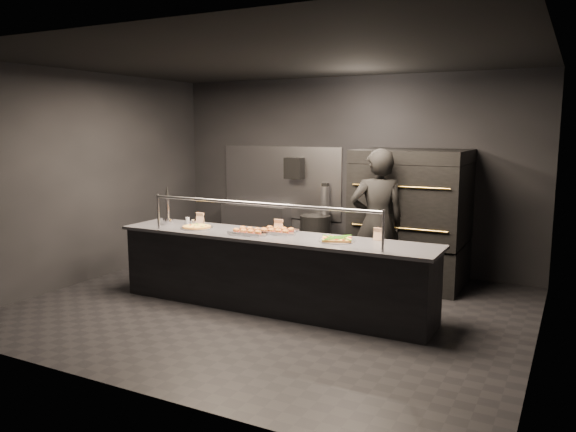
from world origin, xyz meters
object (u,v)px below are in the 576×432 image
object	(u,v)px
round_pizza	(197,227)
trash_bin	(315,241)
towel_dispenser	(294,168)
worker	(377,223)
fire_extinguisher	(325,200)
slider_tray_b	(277,231)
pizza_oven	(411,217)
slider_tray_a	(250,231)
beer_tap	(168,213)
service_counter	(272,271)
square_pizza	(337,240)
prep_shelf	(256,231)

from	to	relation	value
round_pizza	trash_bin	bearing A→B (deg)	73.85
towel_dispenser	worker	xyz separation A→B (m)	(1.86, -1.28, -0.58)
fire_extinguisher	slider_tray_b	world-z (taller)	fire_extinguisher
towel_dispenser	slider_tray_b	size ratio (longest dim) A/B	0.66
pizza_oven	slider_tray_a	world-z (taller)	pizza_oven
towel_dispenser	round_pizza	size ratio (longest dim) A/B	0.83
round_pizza	slider_tray_b	distance (m)	1.11
trash_bin	beer_tap	bearing A→B (deg)	-117.76
beer_tap	slider_tray_b	distance (m)	1.61
round_pizza	service_counter	bearing A→B (deg)	2.31
fire_extinguisher	square_pizza	world-z (taller)	fire_extinguisher
service_counter	prep_shelf	distance (m)	2.82
service_counter	round_pizza	distance (m)	1.19
slider_tray_b	square_pizza	distance (m)	0.86
service_counter	prep_shelf	xyz separation A→B (m)	(-1.60, 2.32, -0.01)
worker	slider_tray_a	bearing A→B (deg)	12.52
trash_bin	square_pizza	bearing A→B (deg)	-59.78
pizza_oven	square_pizza	world-z (taller)	pizza_oven
towel_dispenser	fire_extinguisher	distance (m)	0.74
fire_extinguisher	round_pizza	size ratio (longest dim) A/B	1.20
fire_extinguisher	slider_tray_a	distance (m)	2.45
beer_tap	worker	distance (m)	2.79
prep_shelf	square_pizza	bearing A→B (deg)	-43.24
round_pizza	trash_bin	size ratio (longest dim) A/B	0.51
towel_dispenser	fire_extinguisher	world-z (taller)	towel_dispenser
service_counter	beer_tap	size ratio (longest dim) A/B	7.63
fire_extinguisher	trash_bin	distance (m)	0.68
prep_shelf	towel_dispenser	distance (m)	1.31
prep_shelf	service_counter	bearing A→B (deg)	-55.41
slider_tray_b	square_pizza	size ratio (longest dim) A/B	1.26
service_counter	trash_bin	bearing A→B (deg)	101.05
service_counter	square_pizza	size ratio (longest dim) A/B	9.78
service_counter	round_pizza	world-z (taller)	service_counter
trash_bin	towel_dispenser	bearing A→B (deg)	159.98
round_pizza	square_pizza	distance (m)	1.94
prep_shelf	fire_extinguisher	distance (m)	1.39
towel_dispenser	square_pizza	bearing A→B (deg)	-53.60
beer_tap	worker	bearing A→B (deg)	23.23
slider_tray_a	slider_tray_b	bearing A→B (deg)	36.40
pizza_oven	towel_dispenser	xyz separation A→B (m)	(-2.10, 0.49, 0.58)
beer_tap	prep_shelf	bearing A→B (deg)	90.00
pizza_oven	fire_extinguisher	xyz separation A→B (m)	(-1.55, 0.50, 0.09)
towel_dispenser	slider_tray_a	bearing A→B (deg)	-75.57
pizza_oven	worker	size ratio (longest dim) A/B	0.98
service_counter	worker	bearing A→B (deg)	48.89
towel_dispenser	fire_extinguisher	bearing A→B (deg)	1.04
service_counter	worker	world-z (taller)	worker
towel_dispenser	square_pizza	size ratio (longest dim) A/B	0.84
square_pizza	trash_bin	bearing A→B (deg)	120.22
trash_bin	worker	xyz separation A→B (m)	(1.40, -1.11, 0.56)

